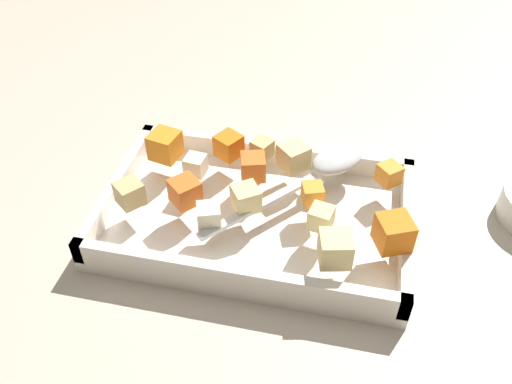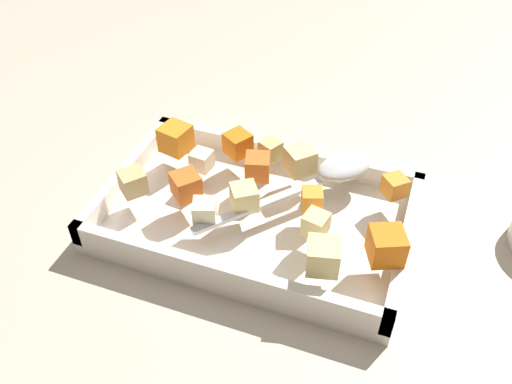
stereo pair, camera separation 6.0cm
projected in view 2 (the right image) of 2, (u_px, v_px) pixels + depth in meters
ground_plane at (265, 222)px, 0.64m from camera, size 4.00×4.00×0.00m
baking_dish at (256, 217)px, 0.63m from camera, size 0.35×0.22×0.04m
carrot_chunk_far_left at (176, 138)px, 0.67m from camera, size 0.04×0.04×0.03m
carrot_chunk_corner_sw at (238, 144)px, 0.67m from camera, size 0.04×0.04×0.03m
carrot_chunk_near_left at (258, 167)px, 0.63m from camera, size 0.03×0.03×0.03m
carrot_chunk_back_center at (395, 186)px, 0.61m from camera, size 0.03×0.03×0.02m
carrot_chunk_near_right at (386, 246)px, 0.54m from camera, size 0.04×0.04×0.03m
carrot_chunk_near_spoon at (312, 198)px, 0.60m from camera, size 0.03×0.03×0.02m
carrot_chunk_center at (186, 185)px, 0.61m from camera, size 0.04×0.04×0.03m
potato_chunk_corner_ne at (300, 160)px, 0.64m from camera, size 0.04×0.04×0.03m
potato_chunk_heap_top at (244, 197)px, 0.59m from camera, size 0.04×0.04×0.03m
potato_chunk_far_right at (202, 160)px, 0.65m from camera, size 0.03×0.03×0.02m
potato_chunk_mid_right at (271, 149)px, 0.66m from camera, size 0.03×0.03×0.02m
potato_chunk_under_handle at (133, 182)px, 0.61m from camera, size 0.04×0.04×0.03m
potato_chunk_corner_nw at (323, 256)px, 0.53m from camera, size 0.04×0.04×0.03m
potato_chunk_corner_se at (316, 224)px, 0.57m from camera, size 0.03×0.03×0.02m
potato_chunk_heap_side at (205, 211)px, 0.58m from camera, size 0.03×0.03×0.02m
serving_spoon at (335, 171)px, 0.63m from camera, size 0.17×0.19×0.02m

